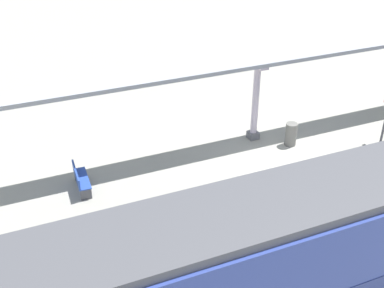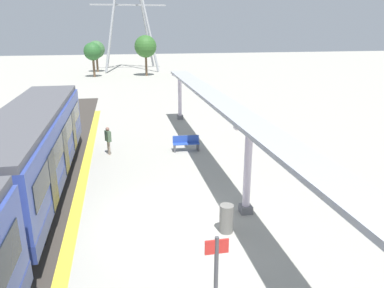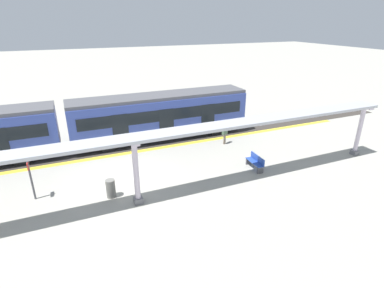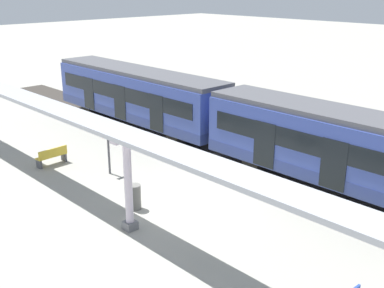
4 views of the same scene
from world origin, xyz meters
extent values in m
plane|color=#A19E93|center=(0.00, 0.00, 0.00)|extent=(176.00, 176.00, 0.00)
cube|color=yellow|center=(-3.28, 0.00, 0.00)|extent=(0.45, 39.05, 0.01)
cube|color=#334699|center=(-5.11, 4.06, 1.94)|extent=(2.60, 13.35, 2.60)
cube|color=navy|center=(-5.11, 4.06, 0.92)|extent=(2.63, 13.37, 0.55)
cube|color=#515156|center=(-5.11, 4.06, 3.36)|extent=(2.39, 13.35, 0.24)
cube|color=black|center=(-3.79, 4.06, 2.25)|extent=(0.03, 12.28, 0.84)
cube|color=black|center=(-3.79, 0.72, 1.69)|extent=(0.04, 1.10, 2.00)
cube|color=black|center=(-3.79, 4.06, 1.69)|extent=(0.04, 1.10, 2.00)
cube|color=black|center=(-3.79, 7.39, 1.69)|extent=(0.04, 1.10, 2.00)
cube|color=slate|center=(3.06, 0.18, 0.15)|extent=(0.44, 0.44, 0.30)
cylinder|color=silver|center=(3.06, 0.18, 1.81)|extent=(0.28, 0.28, 3.02)
cube|color=silver|center=(3.06, 0.18, 3.38)|extent=(1.10, 0.36, 0.12)
cube|color=#A8AAB2|center=(3.06, 0.01, 3.52)|extent=(1.20, 31.43, 0.16)
cube|color=#2949A8|center=(2.15, 7.75, 0.44)|extent=(1.52, 0.51, 0.04)
cube|color=#2949A8|center=(2.16, 7.94, 0.66)|extent=(1.50, 0.13, 0.40)
cube|color=#4C4C51|center=(2.82, 7.72, 0.21)|extent=(0.12, 0.40, 0.42)
cube|color=#4C4C51|center=(1.48, 7.78, 0.21)|extent=(0.12, 0.40, 0.42)
cylinder|color=slate|center=(1.95, -0.99, 0.50)|extent=(0.48, 0.48, 1.00)
cylinder|color=gray|center=(-2.11, 7.92, 0.39)|extent=(0.10, 0.10, 0.77)
cylinder|color=gray|center=(-2.17, 8.06, 0.39)|extent=(0.10, 0.10, 0.77)
cube|color=#485F45|center=(-2.14, 7.99, 1.06)|extent=(0.37, 0.49, 0.58)
sphere|color=#845B4D|center=(-2.14, 7.99, 1.46)|extent=(0.21, 0.21, 0.21)
camera|label=1|loc=(-12.82, 9.79, 10.27)|focal=45.41mm
camera|label=2|loc=(-1.36, -11.62, 6.71)|focal=34.20mm
camera|label=3|loc=(16.15, -2.45, 8.67)|focal=28.30mm
camera|label=4|loc=(11.88, 12.56, 8.32)|focal=44.47mm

